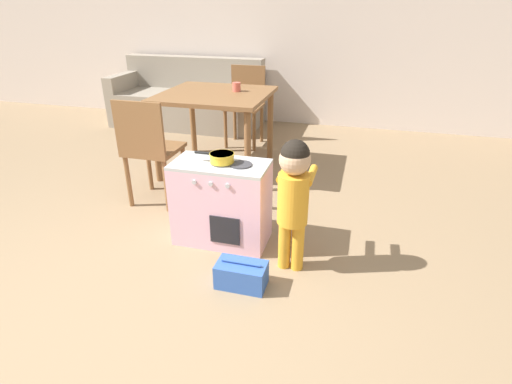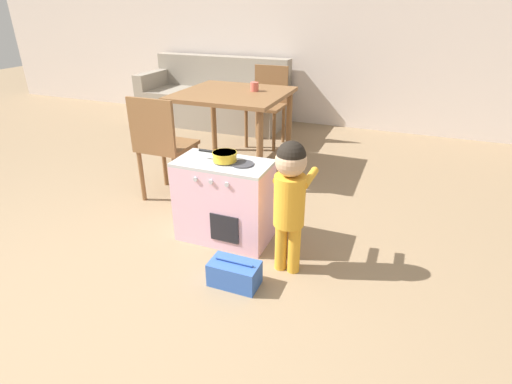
{
  "view_description": "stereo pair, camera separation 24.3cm",
  "coord_description": "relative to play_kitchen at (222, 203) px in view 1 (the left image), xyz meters",
  "views": [
    {
      "loc": [
        1.07,
        -1.17,
        1.47
      ],
      "look_at": [
        0.49,
        0.94,
        0.42
      ],
      "focal_mm": 28.0,
      "sensor_mm": 36.0,
      "label": 1
    },
    {
      "loc": [
        1.3,
        -1.09,
        1.47
      ],
      "look_at": [
        0.49,
        0.94,
        0.42
      ],
      "focal_mm": 28.0,
      "sensor_mm": 36.0,
      "label": 2
    }
  ],
  "objects": [
    {
      "name": "couch",
      "position": [
        -1.38,
        2.58,
        0.02
      ],
      "size": [
        1.87,
        0.8,
        0.82
      ],
      "color": "gray",
      "rests_on": "ground_plane"
    },
    {
      "name": "dining_chair_far",
      "position": [
        -0.43,
        2.0,
        0.18
      ],
      "size": [
        0.38,
        0.38,
        0.84
      ],
      "rotation": [
        0.0,
        0.0,
        3.14
      ],
      "color": "brown",
      "rests_on": "ground_plane"
    },
    {
      "name": "toy_basket",
      "position": [
        0.27,
        -0.44,
        -0.21
      ],
      "size": [
        0.28,
        0.16,
        0.16
      ],
      "color": "#335BB2",
      "rests_on": "ground_plane"
    },
    {
      "name": "cup_on_table",
      "position": [
        -0.3,
        1.29,
        0.49
      ],
      "size": [
        0.07,
        0.07,
        0.08
      ],
      "color": "#D15B4C",
      "rests_on": "dining_table"
    },
    {
      "name": "ground_plane",
      "position": [
        -0.24,
        -1.01,
        -0.28
      ],
      "size": [
        16.0,
        16.0,
        0.0
      ],
      "primitive_type": "plane",
      "color": "#8E7556"
    },
    {
      "name": "play_kitchen",
      "position": [
        0.0,
        0.0,
        0.0
      ],
      "size": [
        0.61,
        0.33,
        0.56
      ],
      "color": "#EAB2C6",
      "rests_on": "ground_plane"
    },
    {
      "name": "toy_pot",
      "position": [
        0.01,
        0.0,
        0.32
      ],
      "size": [
        0.26,
        0.15,
        0.06
      ],
      "color": "yellow",
      "rests_on": "play_kitchen"
    },
    {
      "name": "dining_table",
      "position": [
        -0.47,
        1.18,
        0.35
      ],
      "size": [
        0.95,
        0.91,
        0.73
      ],
      "color": "brown",
      "rests_on": "ground_plane"
    },
    {
      "name": "wall_back",
      "position": [
        -0.24,
        3.01,
        1.02
      ],
      "size": [
        10.0,
        0.06,
        2.6
      ],
      "color": "beige",
      "rests_on": "ground_plane"
    },
    {
      "name": "child_figure",
      "position": [
        0.5,
        -0.19,
        0.24
      ],
      "size": [
        0.2,
        0.32,
        0.81
      ],
      "color": "gold",
      "rests_on": "ground_plane"
    },
    {
      "name": "dining_chair_near",
      "position": [
        -0.7,
        0.37,
        0.18
      ],
      "size": [
        0.38,
        0.38,
        0.84
      ],
      "color": "brown",
      "rests_on": "ground_plane"
    }
  ]
}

